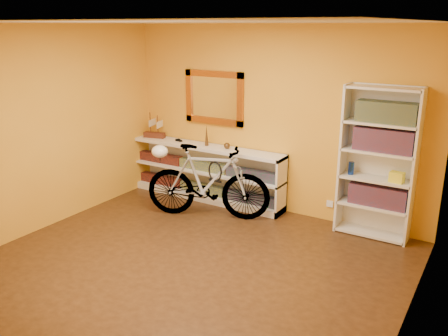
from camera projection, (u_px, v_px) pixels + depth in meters
The scene contains 24 objects.
floor at pixel (191, 265), 5.24m from camera, with size 4.50×4.00×0.01m, color #331D0E.
ceiling at pixel (186, 22), 4.47m from camera, with size 4.50×4.00×0.01m, color silver.
back_wall at pixel (273, 121), 6.49m from camera, with size 4.50×0.01×2.60m, color orange.
left_wall at pixel (46, 129), 5.98m from camera, with size 0.01×4.00×2.60m, color orange.
right_wall at pixel (418, 191), 3.73m from camera, with size 0.01×4.00×2.60m, color orange.
gilt_mirror at pixel (214, 98), 6.86m from camera, with size 0.98×0.06×0.78m, color #99561B.
wall_socket at pixel (330, 204), 6.33m from camera, with size 0.09×0.01×0.09m, color silver.
console_unit at pixel (204, 172), 7.11m from camera, with size 2.60×0.35×0.85m, color silver, non-canonical shape.
cd_row_lower at pixel (204, 188), 7.17m from camera, with size 2.50×0.13×0.14m, color black.
cd_row_upper at pixel (204, 166), 7.06m from camera, with size 2.50×0.13×0.14m, color navy.
model_ship at pixel (154, 125), 7.40m from camera, with size 0.34×0.13×0.41m, color #451E13, non-canonical shape.
toy_car at pixel (179, 141), 7.22m from camera, with size 0.00×0.00×0.00m, color black.
bronze_ornament at pixel (207, 135), 6.91m from camera, with size 0.06×0.06×0.32m, color #51371B.
decorative_orb at pixel (227, 146), 6.77m from camera, with size 0.09×0.09×0.09m, color #51371B.
bookcase at pixel (377, 164), 5.70m from camera, with size 0.90×0.30×1.90m, color silver, non-canonical shape.
book_row_a at pixel (378, 195), 5.80m from camera, with size 0.70×0.22×0.26m, color maroon.
book_row_b at pixel (384, 140), 5.59m from camera, with size 0.70×0.22×0.28m, color maroon.
book_row_c at pixel (387, 112), 5.49m from camera, with size 0.70×0.22×0.25m, color navy.
travel_mug at pixel (351, 168), 5.87m from camera, with size 0.07×0.07×0.16m, color navy.
red_tin at pixel (366, 113), 5.65m from camera, with size 0.14×0.14×0.18m, color maroon.
yellow_bag at pixel (397, 177), 5.58m from camera, with size 0.16×0.11×0.13m, color yellow.
bicycle at pixel (208, 182), 6.39m from camera, with size 1.76×0.46×1.04m, color silver.
helmet at pixel (160, 151), 6.40m from camera, with size 0.23×0.22×0.17m, color white.
u_lock at pixel (215, 171), 6.32m from camera, with size 0.22×0.22×0.02m, color black.
Camera 1 is at (2.76, -3.80, 2.57)m, focal length 37.40 mm.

